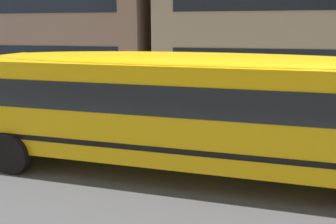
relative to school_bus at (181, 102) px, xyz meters
The scene contains 4 objects.
ground_plane 3.31m from the school_bus, 37.81° to the left, with size 400.00×400.00×0.00m, color #4C4C4F.
sidewalk_far 10.57m from the school_bus, 77.89° to the left, with size 120.00×3.00×0.01m, color gray.
lane_centreline 3.31m from the school_bus, 37.81° to the left, with size 110.00×0.16×0.01m, color silver.
school_bus is the anchor object (origin of this frame).
Camera 1 is at (-0.85, -9.48, 3.66)m, focal length 34.03 mm.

